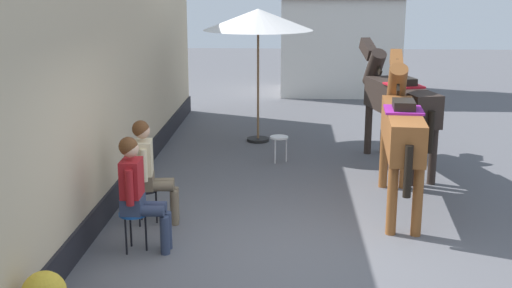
# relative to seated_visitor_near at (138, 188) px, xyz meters

# --- Properties ---
(ground_plane) EXTENTS (40.00, 40.00, 0.00)m
(ground_plane) POSITION_rel_seated_visitor_near_xyz_m (1.72, 2.88, -0.78)
(ground_plane) COLOR #56565B
(pub_facade_wall) EXTENTS (0.34, 14.00, 3.40)m
(pub_facade_wall) POSITION_rel_seated_visitor_near_xyz_m (-0.83, 1.38, 0.76)
(pub_facade_wall) COLOR #CCB793
(pub_facade_wall) RESTS_ON ground_plane
(distant_cottage) EXTENTS (3.40, 2.60, 3.50)m
(distant_cottage) POSITION_rel_seated_visitor_near_xyz_m (3.12, 11.34, 1.02)
(distant_cottage) COLOR silver
(distant_cottage) RESTS_ON ground_plane
(seated_visitor_near) EXTENTS (0.61, 0.49, 1.39)m
(seated_visitor_near) POSITION_rel_seated_visitor_near_xyz_m (0.00, 0.00, 0.00)
(seated_visitor_near) COLOR #194C99
(seated_visitor_near) RESTS_ON ground_plane
(seated_visitor_far) EXTENTS (0.61, 0.49, 1.39)m
(seated_visitor_far) POSITION_rel_seated_visitor_near_xyz_m (-0.06, 0.90, 0.00)
(seated_visitor_far) COLOR black
(seated_visitor_far) RESTS_ON ground_plane
(saddled_horse_near) EXTENTS (0.63, 3.00, 2.06)m
(saddled_horse_near) POSITION_rel_seated_visitor_near_xyz_m (3.30, 1.75, 0.38)
(saddled_horse_near) COLOR brown
(saddled_horse_near) RESTS_ON ground_plane
(saddled_horse_far) EXTENTS (1.03, 2.93, 2.06)m
(saddled_horse_far) POSITION_rel_seated_visitor_near_xyz_m (3.57, 3.82, 0.38)
(saddled_horse_far) COLOR #2D231E
(saddled_horse_far) RESTS_ON ground_plane
(cafe_parasol) EXTENTS (2.10, 2.10, 2.58)m
(cafe_parasol) POSITION_rel_seated_visitor_near_xyz_m (1.14, 5.43, 1.59)
(cafe_parasol) COLOR black
(cafe_parasol) RESTS_ON ground_plane
(spare_stool_white) EXTENTS (0.32, 0.32, 0.46)m
(spare_stool_white) POSITION_rel_seated_visitor_near_xyz_m (1.58, 3.95, -0.38)
(spare_stool_white) COLOR white
(spare_stool_white) RESTS_ON ground_plane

